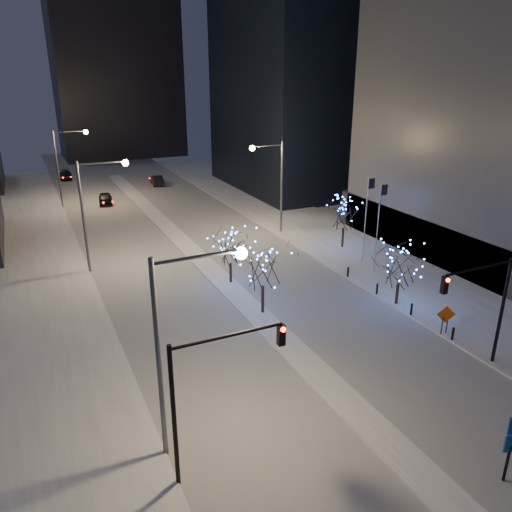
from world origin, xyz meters
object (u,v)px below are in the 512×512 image
street_lamp_w_near (180,328)px  traffic_signal_west (208,383)px  street_lamp_w_far (65,157)px  car_mid (157,180)px  holiday_tree_plaza_far (344,213)px  car_far (66,175)px  holiday_tree_median_near (263,265)px  wayfinding_sign (512,439)px  street_lamp_east (274,176)px  street_lamp_w_mid (94,201)px  holiday_tree_plaza_near (400,266)px  car_near (105,199)px  construction_sign (446,317)px  traffic_signal_east (486,298)px  holiday_tree_median_far (230,247)px

street_lamp_w_near → traffic_signal_west: (0.50, -2.00, -1.74)m
street_lamp_w_far → street_lamp_w_near: bearing=-90.0°
car_mid → holiday_tree_plaza_far: size_ratio=0.86×
car_mid → car_far: size_ratio=0.98×
holiday_tree_median_near → wayfinding_sign: 19.33m
holiday_tree_median_near → street_lamp_east: bearing=60.5°
street_lamp_w_mid → wayfinding_sign: street_lamp_w_mid is taller
street_lamp_w_mid → holiday_tree_plaza_near: street_lamp_w_mid is taller
car_near → construction_sign: 48.80m
traffic_signal_east → holiday_tree_median_far: size_ratio=1.44×
street_lamp_w_far → holiday_tree_plaza_near: bearing=-65.2°
street_lamp_east → construction_sign: 25.62m
holiday_tree_plaza_near → street_lamp_w_far: bearing=114.8°
street_lamp_w_near → car_mid: street_lamp_w_near is taller
car_mid → holiday_tree_median_far: holiday_tree_median_far is taller
street_lamp_w_mid → street_lamp_east: (19.02, 3.00, -0.05)m
street_lamp_east → traffic_signal_east: street_lamp_east is taller
car_far → holiday_tree_plaza_near: bearing=-69.8°
street_lamp_w_near → street_lamp_w_mid: 25.00m
holiday_tree_median_far → holiday_tree_median_near: bearing=-90.0°
holiday_tree_median_near → construction_sign: holiday_tree_median_near is taller
car_far → holiday_tree_plaza_near: (18.26, -60.80, 2.61)m
street_lamp_w_far → traffic_signal_east: street_lamp_w_far is taller
traffic_signal_east → construction_sign: 5.30m
car_near → holiday_tree_plaza_far: 34.36m
holiday_tree_median_near → holiday_tree_median_far: bearing=90.0°
street_lamp_w_mid → wayfinding_sign: 35.38m
car_near → holiday_tree_plaza_far: holiday_tree_plaza_far is taller
car_mid → construction_sign: size_ratio=2.19×
construction_sign → street_lamp_w_mid: bearing=155.7°
traffic_signal_west → holiday_tree_plaza_near: (18.94, 10.00, -1.47)m
street_lamp_east → holiday_tree_median_near: street_lamp_east is taller
traffic_signal_west → car_mid: traffic_signal_west is taller
holiday_tree_median_near → holiday_tree_median_far: 6.23m
construction_sign → street_lamp_w_far: bearing=136.9°
street_lamp_w_near → car_mid: (13.74, 58.09, -5.74)m
car_near → traffic_signal_east: bearing=-67.4°
holiday_tree_plaza_far → construction_sign: holiday_tree_plaza_far is taller
street_lamp_w_near → car_near: street_lamp_w_near is taller
car_near → wayfinding_sign: size_ratio=1.17×
street_lamp_w_mid → car_far: 44.19m
holiday_tree_plaza_far → street_lamp_east: bearing=119.9°
street_lamp_w_mid → car_far: street_lamp_w_mid is taller
street_lamp_w_mid → car_mid: 36.29m
traffic_signal_west → holiday_tree_median_near: (8.94, 13.09, -0.84)m
holiday_tree_median_near → construction_sign: 13.02m
holiday_tree_median_near → car_far: bearing=98.1°
holiday_tree_plaza_far → street_lamp_w_near: bearing=-138.2°
street_lamp_w_near → street_lamp_w_mid: same height
car_far → holiday_tree_median_far: size_ratio=0.97×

